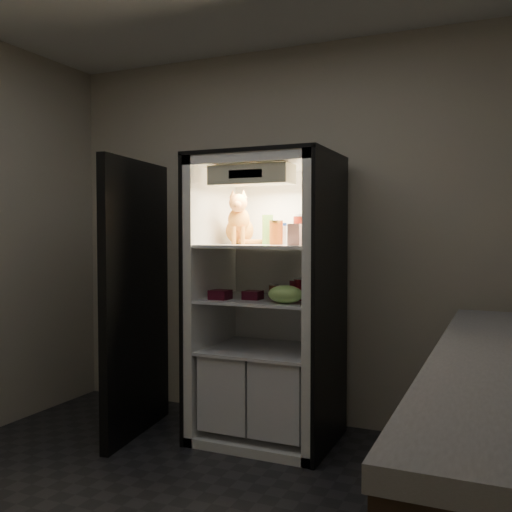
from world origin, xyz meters
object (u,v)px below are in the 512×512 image
(soda_can_c, at_px, (299,289))
(condiment_jar, at_px, (274,291))
(berry_box_right, at_px, (253,295))
(berry_box_left, at_px, (220,295))
(mayo_tub, at_px, (279,234))
(cream_carton, at_px, (295,235))
(refrigerator, at_px, (268,319))
(pepper_jar, at_px, (302,229))
(soda_can_b, at_px, (295,290))
(tabby_cat, at_px, (239,224))
(grape_bag, at_px, (286,294))
(soda_can_a, at_px, (301,288))
(salsa_jar, at_px, (276,232))
(parmesan_shaker, at_px, (268,229))

(soda_can_c, relative_size, condiment_jar, 1.46)
(berry_box_right, bearing_deg, berry_box_left, -156.56)
(mayo_tub, height_order, cream_carton, mayo_tub)
(mayo_tub, bearing_deg, refrigerator, -133.73)
(pepper_jar, relative_size, condiment_jar, 2.06)
(soda_can_b, bearing_deg, cream_carton, -69.48)
(cream_carton, height_order, condiment_jar, cream_carton)
(tabby_cat, bearing_deg, grape_bag, -53.92)
(cream_carton, bearing_deg, soda_can_a, 101.47)
(refrigerator, relative_size, salsa_jar, 12.09)
(salsa_jar, bearing_deg, parmesan_shaker, 137.17)
(tabby_cat, relative_size, cream_carton, 2.76)
(mayo_tub, height_order, berry_box_right, mayo_tub)
(soda_can_b, bearing_deg, salsa_jar, 169.22)
(salsa_jar, height_order, berry_box_right, salsa_jar)
(refrigerator, height_order, soda_can_c, refrigerator)
(parmesan_shaker, bearing_deg, refrigerator, -60.42)
(salsa_jar, height_order, grape_bag, salsa_jar)
(berry_box_left, bearing_deg, tabby_cat, 86.52)
(mayo_tub, xyz_separation_m, soda_can_a, (0.17, -0.04, -0.35))
(parmesan_shaker, distance_m, soda_can_b, 0.46)
(cream_carton, height_order, berry_box_left, cream_carton)
(salsa_jar, distance_m, condiment_jar, 0.38)
(pepper_jar, height_order, condiment_jar, pepper_jar)
(cream_carton, relative_size, berry_box_right, 1.20)
(mayo_tub, bearing_deg, parmesan_shaker, -161.28)
(tabby_cat, height_order, berry_box_right, tabby_cat)
(salsa_jar, bearing_deg, condiment_jar, 137.59)
(salsa_jar, bearing_deg, soda_can_b, -10.78)
(mayo_tub, xyz_separation_m, pepper_jar, (0.18, -0.06, 0.03))
(parmesan_shaker, bearing_deg, salsa_jar, -42.83)
(refrigerator, height_order, grape_bag, refrigerator)
(refrigerator, relative_size, cream_carton, 14.34)
(berry_box_left, bearing_deg, soda_can_c, 16.94)
(salsa_jar, height_order, cream_carton, salsa_jar)
(tabby_cat, xyz_separation_m, mayo_tub, (0.27, 0.04, -0.06))
(soda_can_b, bearing_deg, grape_bag, -88.25)
(parmesan_shaker, distance_m, berry_box_left, 0.54)
(refrigerator, xyz_separation_m, tabby_cat, (-0.22, 0.02, 0.63))
(pepper_jar, bearing_deg, cream_carton, -80.75)
(berry_box_right, bearing_deg, soda_can_a, 33.28)
(parmesan_shaker, height_order, pepper_jar, same)
(berry_box_right, bearing_deg, refrigerator, 74.62)
(tabby_cat, distance_m, pepper_jar, 0.46)
(salsa_jar, height_order, pepper_jar, pepper_jar)
(condiment_jar, bearing_deg, cream_carton, -42.50)
(mayo_tub, relative_size, cream_carton, 1.08)
(parmesan_shaker, bearing_deg, berry_box_left, -128.54)
(mayo_tub, distance_m, soda_can_a, 0.39)
(parmesan_shaker, xyz_separation_m, mayo_tub, (0.07, 0.02, -0.03))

